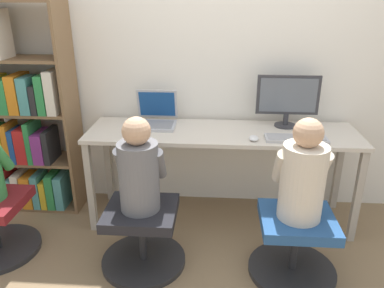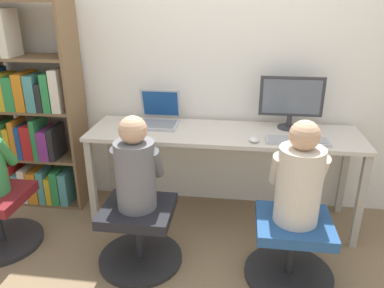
{
  "view_description": "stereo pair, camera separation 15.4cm",
  "coord_description": "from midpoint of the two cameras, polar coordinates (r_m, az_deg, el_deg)",
  "views": [
    {
      "loc": [
        -0.04,
        -2.42,
        1.74
      ],
      "look_at": [
        -0.22,
        0.1,
        0.73
      ],
      "focal_mm": 35.0,
      "sensor_mm": 36.0,
      "label": 1
    },
    {
      "loc": [
        0.12,
        -2.4,
        1.74
      ],
      "look_at": [
        -0.22,
        0.1,
        0.73
      ],
      "focal_mm": 35.0,
      "sensor_mm": 36.0,
      "label": 2
    }
  ],
  "objects": [
    {
      "name": "ground_plane",
      "position": [
        2.98,
        5.59,
        -14.07
      ],
      "size": [
        14.0,
        14.0,
        0.0
      ],
      "primitive_type": "plane",
      "color": "#846B4C"
    },
    {
      "name": "laptop",
      "position": [
        3.01,
        -3.72,
        4.04
      ],
      "size": [
        0.33,
        0.32,
        0.27
      ],
      "color": "#B7B7BC",
      "rests_on": "desk"
    },
    {
      "name": "computer_mouse_by_keyboard",
      "position": [
        2.7,
        11.05,
        0.65
      ],
      "size": [
        0.07,
        0.1,
        0.03
      ],
      "color": "silver",
      "rests_on": "desk"
    },
    {
      "name": "person_at_laptop",
      "position": [
        2.39,
        -6.8,
        -3.68
      ],
      "size": [
        0.32,
        0.29,
        0.63
      ],
      "color": "slate",
      "rests_on": "office_chair_right"
    },
    {
      "name": "wall_back",
      "position": [
        3.07,
        7.0,
        13.45
      ],
      "size": [
        10.0,
        0.05,
        2.6
      ],
      "color": "white",
      "rests_on": "ground_plane"
    },
    {
      "name": "office_chair_left",
      "position": [
        2.59,
        16.59,
        -15.01
      ],
      "size": [
        0.58,
        0.58,
        0.44
      ],
      "color": "#262628",
      "rests_on": "ground_plane"
    },
    {
      "name": "desktop_monitor",
      "position": [
        2.97,
        16.33,
        6.33
      ],
      "size": [
        0.48,
        0.17,
        0.41
      ],
      "color": "#333338",
      "rests_on": "desk"
    },
    {
      "name": "person_at_monitor",
      "position": [
        2.34,
        17.89,
        -5.03
      ],
      "size": [
        0.33,
        0.31,
        0.65
      ],
      "color": "beige",
      "rests_on": "office_chair_left"
    },
    {
      "name": "office_chair_right",
      "position": [
        2.64,
        -6.34,
        -13.41
      ],
      "size": [
        0.58,
        0.58,
        0.44
      ],
      "color": "#262628",
      "rests_on": "ground_plane"
    },
    {
      "name": "keyboard",
      "position": [
        2.76,
        17.31,
        0.46
      ],
      "size": [
        0.44,
        0.15,
        0.03
      ],
      "color": "#B2B2B7",
      "rests_on": "desk"
    },
    {
      "name": "bookshelf",
      "position": [
        3.38,
        -22.07,
        3.34
      ],
      "size": [
        0.72,
        0.33,
        1.71
      ],
      "color": "brown",
      "rests_on": "ground_plane"
    },
    {
      "name": "desk",
      "position": [
        2.89,
        6.32,
        0.32
      ],
      "size": [
        2.06,
        0.56,
        0.77
      ],
      "color": "beige",
      "rests_on": "ground_plane"
    }
  ]
}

